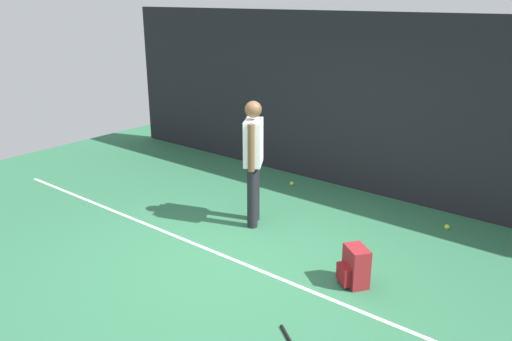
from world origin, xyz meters
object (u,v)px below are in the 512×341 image
(tennis_player, at_px, (253,156))
(tennis_ball_by_fence, at_px, (447,227))
(tennis_ball_near_player, at_px, (292,184))
(backpack, at_px, (355,267))

(tennis_player, bearing_deg, tennis_ball_by_fence, -87.54)
(tennis_ball_near_player, bearing_deg, tennis_player, -74.49)
(tennis_player, distance_m, tennis_ball_near_player, 1.85)
(tennis_ball_near_player, distance_m, tennis_ball_by_fence, 2.58)
(backpack, height_order, tennis_ball_by_fence, backpack)
(tennis_ball_by_fence, bearing_deg, backpack, -98.74)
(tennis_player, distance_m, backpack, 2.07)
(backpack, relative_size, tennis_ball_near_player, 6.67)
(tennis_ball_near_player, bearing_deg, tennis_ball_by_fence, -1.50)
(tennis_player, height_order, tennis_ball_near_player, tennis_player)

